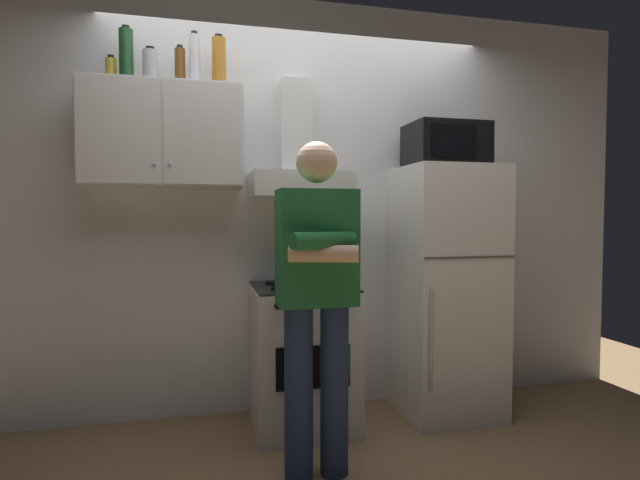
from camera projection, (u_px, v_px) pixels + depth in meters
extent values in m
plane|color=olive|center=(320.00, 442.00, 2.80)|extent=(7.00, 7.00, 0.00)
cube|color=white|center=(299.00, 206.00, 3.33)|extent=(4.80, 0.10, 2.70)
cube|color=silver|center=(164.00, 137.00, 2.90)|extent=(0.90, 0.34, 0.60)
cube|color=silver|center=(118.00, 130.00, 2.67)|extent=(0.43, 0.01, 0.58)
cube|color=silver|center=(204.00, 133.00, 2.78)|extent=(0.43, 0.01, 0.58)
sphere|color=#B2B2B7|center=(155.00, 164.00, 2.71)|extent=(0.02, 0.02, 0.02)
sphere|color=#B2B2B7|center=(170.00, 164.00, 2.73)|extent=(0.02, 0.02, 0.02)
cube|color=white|center=(303.00, 357.00, 3.02)|extent=(0.60, 0.60, 0.85)
cube|color=black|center=(302.00, 287.00, 3.00)|extent=(0.59, 0.59, 0.01)
cube|color=black|center=(313.00, 367.00, 2.72)|extent=(0.42, 0.01, 0.24)
cylinder|color=black|center=(284.00, 288.00, 2.85)|extent=(0.16, 0.16, 0.01)
cylinder|color=black|center=(328.00, 287.00, 2.91)|extent=(0.16, 0.16, 0.01)
cylinder|color=black|center=(278.00, 283.00, 3.08)|extent=(0.16, 0.16, 0.01)
cylinder|color=black|center=(319.00, 282.00, 3.14)|extent=(0.16, 0.16, 0.01)
cylinder|color=black|center=(277.00, 306.00, 2.65)|extent=(0.04, 0.02, 0.04)
cylinder|color=black|center=(301.00, 305.00, 2.68)|extent=(0.04, 0.02, 0.04)
cylinder|color=black|center=(326.00, 304.00, 2.71)|extent=(0.04, 0.02, 0.04)
cylinder|color=black|center=(349.00, 303.00, 2.74)|extent=(0.04, 0.02, 0.04)
cube|color=white|center=(300.00, 185.00, 3.05)|extent=(0.60, 0.44, 0.15)
cube|color=white|center=(295.00, 128.00, 3.17)|extent=(0.20, 0.16, 0.60)
cube|color=white|center=(445.00, 290.00, 3.22)|extent=(0.60, 0.60, 1.60)
cube|color=#4C4C4C|center=(470.00, 257.00, 2.91)|extent=(0.59, 0.01, 0.01)
cylinder|color=silver|center=(431.00, 341.00, 2.87)|extent=(0.02, 0.02, 0.60)
cube|color=black|center=(445.00, 146.00, 3.20)|extent=(0.48, 0.36, 0.28)
cube|color=black|center=(454.00, 141.00, 3.01)|extent=(0.30, 0.01, 0.20)
cylinder|color=navy|center=(299.00, 392.00, 2.40)|extent=(0.14, 0.14, 0.85)
cylinder|color=navy|center=(334.00, 389.00, 2.44)|extent=(0.14, 0.14, 0.85)
cube|color=#1E6633|center=(317.00, 248.00, 2.39)|extent=(0.38, 0.20, 0.56)
cylinder|color=#1E6633|center=(324.00, 241.00, 2.25)|extent=(0.33, 0.17, 0.08)
cylinder|color=#DBAD89|center=(324.00, 254.00, 2.25)|extent=(0.33, 0.17, 0.08)
sphere|color=#DBAD89|center=(317.00, 162.00, 2.37)|extent=(0.20, 0.20, 0.20)
cylinder|color=#B7BABF|center=(328.00, 277.00, 2.91)|extent=(0.19, 0.19, 0.11)
cylinder|color=black|center=(308.00, 271.00, 2.88)|extent=(0.05, 0.01, 0.01)
cylinder|color=black|center=(348.00, 270.00, 2.93)|extent=(0.05, 0.01, 0.01)
cylinder|color=#B7721E|center=(219.00, 63.00, 2.95)|extent=(0.08, 0.08, 0.29)
cylinder|color=black|center=(219.00, 36.00, 2.94)|extent=(0.05, 0.05, 0.02)
cylinder|color=#B2B5BA|center=(150.00, 67.00, 2.85)|extent=(0.09, 0.09, 0.19)
cylinder|color=black|center=(150.00, 49.00, 2.85)|extent=(0.05, 0.05, 0.02)
cylinder|color=silver|center=(195.00, 61.00, 2.93)|extent=(0.07, 0.07, 0.31)
cylinder|color=black|center=(194.00, 33.00, 2.92)|extent=(0.04, 0.04, 0.02)
cylinder|color=gold|center=(111.00, 71.00, 2.85)|extent=(0.06, 0.06, 0.14)
cylinder|color=black|center=(111.00, 57.00, 2.84)|extent=(0.03, 0.03, 0.02)
cylinder|color=brown|center=(180.00, 68.00, 2.93)|extent=(0.06, 0.06, 0.22)
cylinder|color=black|center=(180.00, 47.00, 2.92)|extent=(0.03, 0.03, 0.02)
cylinder|color=#19471E|center=(126.00, 56.00, 2.82)|extent=(0.08, 0.08, 0.30)
cylinder|color=black|center=(126.00, 28.00, 2.82)|extent=(0.04, 0.04, 0.02)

